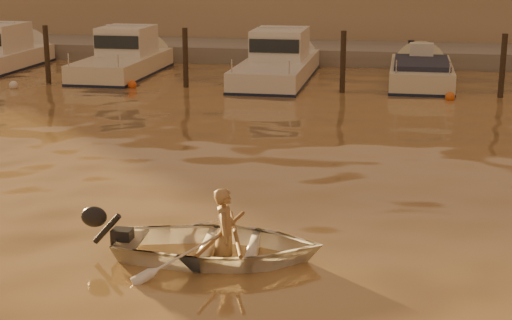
% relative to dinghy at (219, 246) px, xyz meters
% --- Properties ---
extents(ground_plane, '(160.00, 160.00, 0.00)m').
position_rel_dinghy_xyz_m(ground_plane, '(0.85, 0.97, -0.20)').
color(ground_plane, '#8D5F38').
rests_on(ground_plane, ground).
extents(dinghy, '(3.28, 2.46, 0.65)m').
position_rel_dinghy_xyz_m(dinghy, '(0.00, 0.00, 0.00)').
color(dinghy, silver).
rests_on(dinghy, ground_plane).
extents(person, '(0.37, 0.54, 1.41)m').
position_rel_dinghy_xyz_m(person, '(0.10, 0.01, 0.20)').
color(person, '#9D794E').
rests_on(person, dinghy).
extents(outboard_motor, '(0.93, 0.47, 0.70)m').
position_rel_dinghy_xyz_m(outboard_motor, '(-1.50, -0.11, 0.08)').
color(outboard_motor, black).
rests_on(outboard_motor, dinghy).
extents(oar_port, '(0.65, 2.03, 0.13)m').
position_rel_dinghy_xyz_m(oar_port, '(0.25, 0.02, 0.22)').
color(oar_port, brown).
rests_on(oar_port, dinghy).
extents(oar_starboard, '(0.27, 2.10, 0.13)m').
position_rel_dinghy_xyz_m(oar_starboard, '(0.05, 0.00, 0.22)').
color(oar_starboard, brown).
rests_on(oar_starboard, dinghy).
extents(moored_boat_1, '(2.21, 6.60, 1.75)m').
position_rel_dinghy_xyz_m(moored_boat_1, '(-7.71, 16.97, 0.42)').
color(moored_boat_1, beige).
rests_on(moored_boat_1, ground_plane).
extents(moored_boat_2, '(2.31, 7.74, 1.75)m').
position_rel_dinghy_xyz_m(moored_boat_2, '(-1.87, 16.97, 0.42)').
color(moored_boat_2, silver).
rests_on(moored_boat_2, ground_plane).
extents(moored_boat_3, '(2.08, 6.00, 0.95)m').
position_rel_dinghy_xyz_m(moored_boat_3, '(3.20, 16.97, 0.02)').
color(moored_boat_3, beige).
rests_on(moored_boat_3, ground_plane).
extents(piling_0, '(0.18, 0.18, 2.20)m').
position_rel_dinghy_xyz_m(piling_0, '(-9.65, 14.77, 0.70)').
color(piling_0, '#2D2319').
rests_on(piling_0, ground_plane).
extents(piling_1, '(0.18, 0.18, 2.20)m').
position_rel_dinghy_xyz_m(piling_1, '(-4.65, 14.77, 0.70)').
color(piling_1, '#2D2319').
rests_on(piling_1, ground_plane).
extents(piling_2, '(0.18, 0.18, 2.20)m').
position_rel_dinghy_xyz_m(piling_2, '(0.65, 14.77, 0.70)').
color(piling_2, '#2D2319').
rests_on(piling_2, ground_plane).
extents(piling_3, '(0.18, 0.18, 2.20)m').
position_rel_dinghy_xyz_m(piling_3, '(5.65, 14.77, 0.70)').
color(piling_3, '#2D2319').
rests_on(piling_3, ground_plane).
extents(fender_a, '(0.30, 0.30, 0.30)m').
position_rel_dinghy_xyz_m(fender_a, '(-10.31, 13.48, -0.10)').
color(fender_a, silver).
rests_on(fender_a, ground_plane).
extents(fender_b, '(0.30, 0.30, 0.30)m').
position_rel_dinghy_xyz_m(fender_b, '(-6.42, 14.36, -0.10)').
color(fender_b, '#DD541A').
rests_on(fender_b, ground_plane).
extents(fender_c, '(0.30, 0.30, 0.30)m').
position_rel_dinghy_xyz_m(fender_c, '(-1.15, 14.06, -0.10)').
color(fender_c, white).
rests_on(fender_c, ground_plane).
extents(fender_d, '(0.30, 0.30, 0.30)m').
position_rel_dinghy_xyz_m(fender_d, '(4.07, 14.02, -0.10)').
color(fender_d, '#D35B18').
rests_on(fender_d, ground_plane).
extents(quay, '(52.00, 4.00, 1.00)m').
position_rel_dinghy_xyz_m(quay, '(0.85, 22.47, -0.05)').
color(quay, gray).
rests_on(quay, ground_plane).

